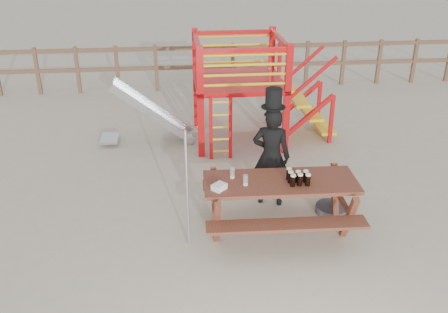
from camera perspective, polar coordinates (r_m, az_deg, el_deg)
ground at (r=7.15m, az=3.79°, el=-9.21°), size 60.00×60.00×0.00m
back_fence at (r=13.26m, az=-1.19°, el=10.81°), size 15.09×0.09×1.20m
playground_fort at (r=9.91m, az=1.24°, el=7.83°), size 4.71×1.84×2.10m
picnic_table at (r=7.04m, az=6.37°, el=-4.93°), size 2.16×1.53×0.82m
man_with_hat at (r=7.61m, az=5.42°, el=0.29°), size 0.67×0.54×1.88m
metal_pole at (r=6.56m, az=-4.23°, el=-3.87°), size 0.04×0.04×1.70m
parasol_base at (r=7.84m, az=12.18°, el=-5.88°), size 0.49×0.49×0.21m
paper_bag at (r=6.61m, az=-0.56°, el=-3.49°), size 0.23×0.23×0.08m
stout_pints at (r=6.82m, az=8.41°, el=-2.39°), size 0.29×0.27×0.17m
empty_glasses at (r=6.80m, az=1.70°, el=-2.35°), size 0.22×0.30×0.15m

